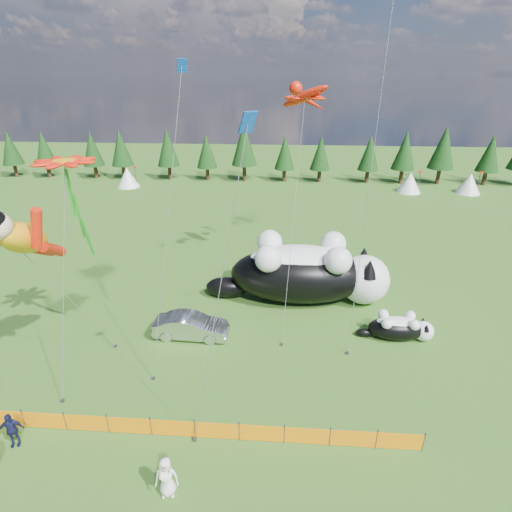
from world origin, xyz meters
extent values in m
plane|color=#143A0A|center=(0.00, 0.00, 0.00)|extent=(160.00, 160.00, 0.00)
cylinder|color=#262626|center=(-7.00, -3.00, 0.55)|extent=(0.06, 0.06, 1.10)
cylinder|color=#262626|center=(-5.00, -3.00, 0.55)|extent=(0.06, 0.06, 1.10)
cylinder|color=#262626|center=(-3.00, -3.00, 0.55)|extent=(0.06, 0.06, 1.10)
cylinder|color=#262626|center=(-1.00, -3.00, 0.55)|extent=(0.06, 0.06, 1.10)
cylinder|color=#262626|center=(1.00, -3.00, 0.55)|extent=(0.06, 0.06, 1.10)
cylinder|color=#262626|center=(3.00, -3.00, 0.55)|extent=(0.06, 0.06, 1.10)
cylinder|color=#262626|center=(5.00, -3.00, 0.55)|extent=(0.06, 0.06, 1.10)
cylinder|color=#262626|center=(7.00, -3.00, 0.55)|extent=(0.06, 0.06, 1.10)
cylinder|color=#262626|center=(9.00, -3.00, 0.55)|extent=(0.06, 0.06, 1.10)
cylinder|color=#262626|center=(11.00, -3.00, 0.55)|extent=(0.06, 0.06, 1.10)
cube|color=orange|center=(-8.00, -3.00, 0.50)|extent=(2.00, 0.04, 0.90)
cube|color=orange|center=(-6.00, -3.00, 0.50)|extent=(2.00, 0.04, 0.90)
cube|color=orange|center=(-4.00, -3.00, 0.50)|extent=(2.00, 0.04, 0.90)
cube|color=orange|center=(-2.00, -3.00, 0.50)|extent=(2.00, 0.04, 0.90)
cube|color=orange|center=(0.00, -3.00, 0.50)|extent=(2.00, 0.04, 0.90)
cube|color=orange|center=(2.00, -3.00, 0.50)|extent=(2.00, 0.04, 0.90)
cube|color=orange|center=(4.00, -3.00, 0.50)|extent=(2.00, 0.04, 0.90)
cube|color=orange|center=(6.00, -3.00, 0.50)|extent=(2.00, 0.04, 0.90)
cube|color=orange|center=(8.00, -3.00, 0.50)|extent=(2.00, 0.04, 0.90)
cube|color=orange|center=(10.00, -3.00, 0.50)|extent=(2.00, 0.04, 0.90)
ellipsoid|color=black|center=(5.95, 9.67, 1.97)|extent=(9.89, 4.68, 3.94)
ellipsoid|color=white|center=(5.95, 9.67, 2.96)|extent=(7.47, 3.34, 2.41)
sphere|color=white|center=(10.54, 9.71, 1.75)|extent=(3.50, 3.50, 3.50)
sphere|color=#F96185|center=(12.03, 9.72, 1.75)|extent=(0.49, 0.49, 0.49)
ellipsoid|color=black|center=(0.69, 9.63, 0.77)|extent=(3.08, 1.56, 1.53)
cone|color=black|center=(10.55, 8.66, 3.15)|extent=(1.23, 1.23, 1.23)
cone|color=black|center=(10.53, 10.76, 3.15)|extent=(1.23, 1.23, 1.23)
sphere|color=white|center=(8.34, 11.12, 3.83)|extent=(1.84, 1.84, 1.84)
sphere|color=white|center=(8.36, 8.27, 3.83)|extent=(1.84, 1.84, 1.84)
sphere|color=white|center=(3.74, 11.08, 3.83)|extent=(1.84, 1.84, 1.84)
sphere|color=white|center=(3.77, 8.23, 3.83)|extent=(1.84, 1.84, 1.84)
ellipsoid|color=black|center=(11.85, 5.30, 0.70)|extent=(3.51, 1.68, 1.40)
ellipsoid|color=white|center=(11.85, 5.30, 1.05)|extent=(2.65, 1.20, 0.85)
sphere|color=white|center=(13.48, 5.28, 0.62)|extent=(1.24, 1.24, 1.24)
sphere|color=#F96185|center=(14.01, 5.27, 0.62)|extent=(0.17, 0.17, 0.17)
ellipsoid|color=black|center=(9.99, 5.33, 0.27)|extent=(1.09, 0.56, 0.54)
cone|color=black|center=(13.48, 4.91, 1.12)|extent=(0.43, 0.43, 0.43)
cone|color=black|center=(13.49, 5.65, 1.12)|extent=(0.43, 0.43, 0.43)
sphere|color=white|center=(12.71, 5.79, 1.36)|extent=(0.65, 0.65, 0.65)
sphere|color=white|center=(12.70, 4.79, 1.36)|extent=(0.65, 0.65, 0.65)
sphere|color=white|center=(11.09, 5.82, 1.36)|extent=(0.65, 0.65, 0.65)
sphere|color=white|center=(11.07, 4.81, 1.36)|extent=(0.65, 0.65, 0.65)
imported|color=silver|center=(-0.84, 4.55, 0.76)|extent=(4.67, 1.73, 1.52)
imported|color=#15183B|center=(-6.89, -3.93, 0.87)|extent=(1.13, 0.81, 1.74)
imported|color=white|center=(0.50, -5.68, 0.93)|extent=(0.98, 0.72, 1.86)
cylinder|color=#595959|center=(-6.22, 1.84, 4.13)|extent=(0.03, 0.03, 8.64)
cube|color=#262626|center=(-5.19, 3.17, 0.08)|extent=(0.15, 0.15, 0.16)
cylinder|color=#595959|center=(5.37, 9.27, 6.87)|extent=(0.03, 0.03, 17.06)
cube|color=#262626|center=(4.81, 4.04, 0.08)|extent=(0.15, 0.15, 0.16)
cylinder|color=#595959|center=(-6.03, 0.75, 5.65)|extent=(0.03, 0.03, 11.77)
cube|color=#262626|center=(-6.12, -1.34, 0.08)|extent=(0.15, 0.15, 0.16)
cube|color=#1D971B|center=(-5.94, 2.85, 8.39)|extent=(0.22, 0.22, 4.86)
cylinder|color=#595959|center=(-1.22, 2.80, 7.77)|extent=(0.03, 0.03, 15.96)
cube|color=#262626|center=(-2.06, 0.57, 0.08)|extent=(0.15, 0.15, 0.16)
cylinder|color=#595959|center=(9.22, 5.48, 11.15)|extent=(0.03, 0.03, 22.38)
cube|color=#262626|center=(8.69, 3.49, 0.08)|extent=(0.15, 0.15, 0.16)
cylinder|color=#595959|center=(2.23, -2.83, 6.87)|extent=(0.03, 0.03, 13.69)
cube|color=#262626|center=(1.01, -3.17, 0.08)|extent=(0.15, 0.15, 0.16)
camera|label=1|loc=(4.67, -15.80, 14.98)|focal=28.00mm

